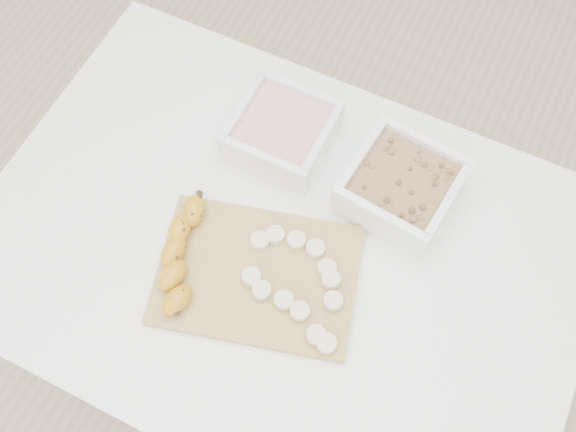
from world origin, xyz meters
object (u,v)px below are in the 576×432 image
at_px(table, 281,267).
at_px(banana, 181,256).
at_px(bowl_granola, 401,187).
at_px(cutting_board, 258,275).
at_px(bowl_yogurt, 282,132).

height_order(table, banana, banana).
height_order(bowl_granola, cutting_board, bowl_granola).
relative_size(table, bowl_yogurt, 6.13).
distance_m(table, cutting_board, 0.12).
bearing_deg(banana, bowl_yogurt, 72.63).
distance_m(cutting_board, banana, 0.13).
height_order(bowl_yogurt, cutting_board, bowl_yogurt).
bearing_deg(cutting_board, table, 81.83).
bearing_deg(bowl_yogurt, bowl_granola, -2.88).
relative_size(table, banana, 4.96).
distance_m(bowl_granola, cutting_board, 0.28).
distance_m(bowl_granola, banana, 0.38).
bearing_deg(banana, table, 28.76).
bearing_deg(banana, bowl_granola, 36.45).
xyz_separation_m(table, bowl_granola, (0.14, 0.17, 0.14)).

